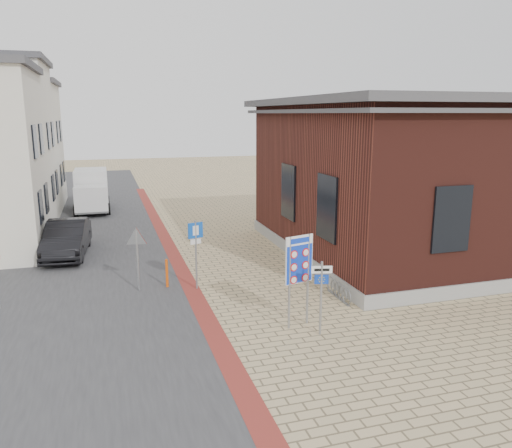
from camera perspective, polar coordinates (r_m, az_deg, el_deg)
ground at (r=14.57m, az=3.67°, el=-12.50°), size 120.00×120.00×0.00m
road_strip at (r=28.04m, az=-18.10°, el=-0.79°), size 7.00×60.00×0.02m
curb_strip at (r=23.33m, az=-9.66°, el=-2.94°), size 0.60×40.00×0.02m
brick_building at (r=23.85m, az=18.37°, el=5.44°), size 13.00×13.00×6.80m
townhouse_far at (r=36.94m, az=-26.96°, el=8.07°), size 7.40×6.40×8.30m
bike_rack at (r=17.33m, az=9.40°, el=-7.55°), size 0.08×1.80×0.60m
sedan at (r=23.52m, az=-20.82°, el=-1.55°), size 2.00×4.82×1.55m
box_truck at (r=33.75m, az=-18.30°, el=3.68°), size 2.16×4.99×2.61m
border_sign at (r=14.47m, az=4.94°, el=-4.30°), size 0.92×0.29×2.76m
essen_sign at (r=14.15m, az=7.47°, el=-7.19°), size 0.58×0.18×2.16m
parking_sign at (r=17.66m, az=-6.90°, el=-2.14°), size 0.55×0.18×2.52m
yield_sign at (r=17.82m, az=-13.47°, el=-2.25°), size 0.80×0.23×2.27m
bollard at (r=18.33m, az=-10.15°, el=-5.57°), size 0.11×0.11×1.06m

